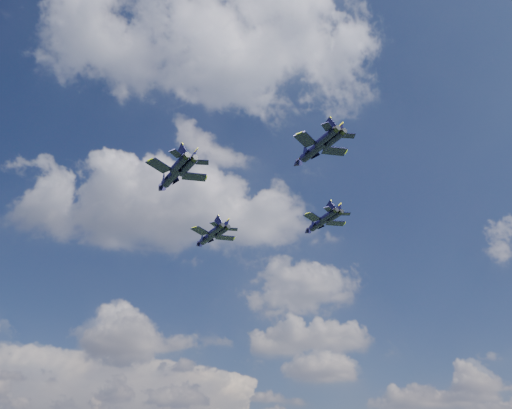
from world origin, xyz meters
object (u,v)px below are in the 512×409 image
at_px(jet_left, 171,177).
at_px(jet_right, 318,224).
at_px(jet_lead, 208,238).
at_px(jet_slot, 312,151).

relative_size(jet_left, jet_right, 1.13).
bearing_deg(jet_left, jet_lead, 45.77).
bearing_deg(jet_lead, jet_right, -48.74).
height_order(jet_left, jet_right, jet_left).
relative_size(jet_left, jet_slot, 1.10).
bearing_deg(jet_slot, jet_lead, 91.20).
distance_m(jet_lead, jet_right, 26.63).
relative_size(jet_lead, jet_right, 1.03).
bearing_deg(jet_right, jet_left, -178.21).
height_order(jet_lead, jet_left, jet_left).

